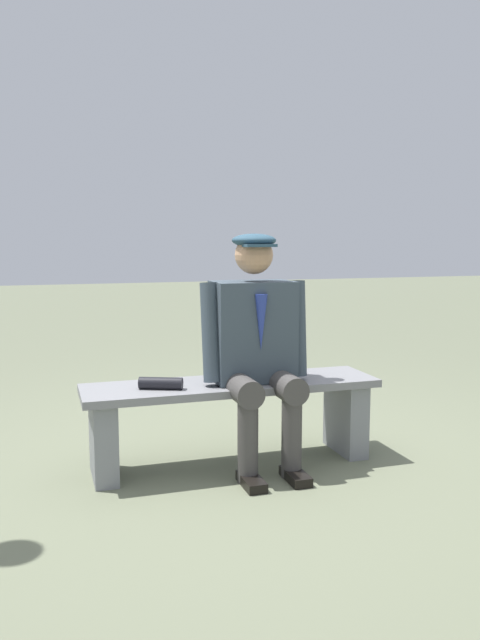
% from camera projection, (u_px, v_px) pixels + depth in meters
% --- Properties ---
extents(ground_plane, '(30.00, 30.00, 0.00)m').
position_uv_depth(ground_plane, '(232.00, 463.00, 3.65)').
color(ground_plane, '#656B53').
extents(bench, '(1.67, 0.43, 0.48)m').
position_uv_depth(bench, '(232.00, 409.00, 3.61)').
color(bench, slate).
rests_on(bench, ground).
extents(seated_man, '(0.62, 0.61, 1.31)m').
position_uv_depth(seated_man, '(256.00, 340.00, 3.54)').
color(seated_man, '#37434D').
rests_on(seated_man, ground).
extents(rolled_magazine, '(0.24, 0.15, 0.07)m').
position_uv_depth(rolled_magazine, '(161.00, 383.00, 3.41)').
color(rolled_magazine, black).
rests_on(rolled_magazine, bench).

